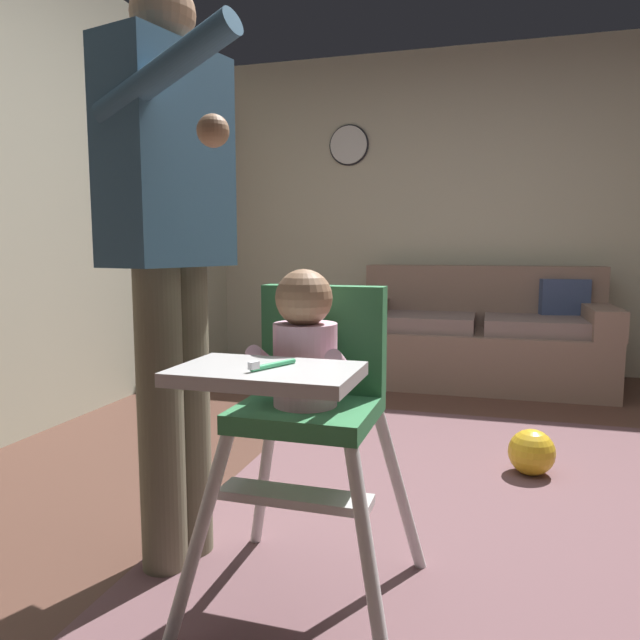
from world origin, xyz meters
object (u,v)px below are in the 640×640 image
object	(u,v)px
adult_standing	(172,245)
toy_ball	(532,452)
couch	(480,338)
wall_clock	(349,145)
high_chair	(307,379)

from	to	relation	value
adult_standing	toy_ball	bearing A→B (deg)	57.04
couch	wall_clock	world-z (taller)	wall_clock
couch	high_chair	world-z (taller)	high_chair
wall_clock	couch	bearing A→B (deg)	-23.04
wall_clock	adult_standing	bearing A→B (deg)	-85.84
high_chair	toy_ball	distance (m)	1.46
couch	adult_standing	world-z (taller)	adult_standing
couch	adult_standing	distance (m)	3.08
couch	wall_clock	size ratio (longest dim) A/B	5.35
couch	toy_ball	world-z (taller)	couch
toy_ball	adult_standing	bearing A→B (deg)	-136.75
toy_ball	wall_clock	size ratio (longest dim) A/B	0.60
couch	high_chair	distance (m)	3.04
high_chair	wall_clock	size ratio (longest dim) A/B	2.81
adult_standing	toy_ball	size ratio (longest dim) A/B	8.70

